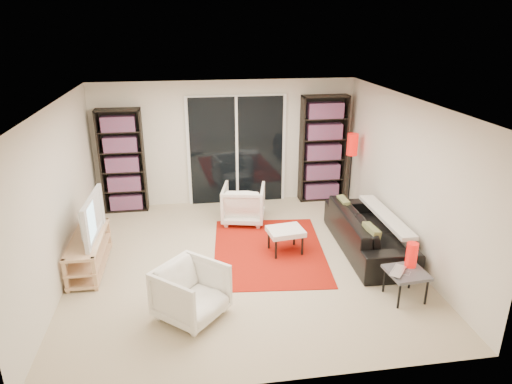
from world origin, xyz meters
TOP-DOWN VIEW (x-y plane):
  - floor at (0.00, 0.00)m, footprint 5.00×5.00m
  - wall_back at (0.00, 2.50)m, footprint 5.00×0.02m
  - wall_front at (0.00, -2.50)m, footprint 5.00×0.02m
  - wall_left at (-2.50, 0.00)m, footprint 0.02×5.00m
  - wall_right at (2.50, 0.00)m, footprint 0.02×5.00m
  - ceiling at (0.00, 0.00)m, footprint 5.00×5.00m
  - sliding_door at (0.20, 2.46)m, footprint 1.92×0.08m
  - bookshelf_left at (-1.95, 2.33)m, footprint 0.80×0.30m
  - bookshelf_right at (1.90, 2.33)m, footprint 0.90×0.30m
  - tv_stand at (-2.24, 0.15)m, footprint 0.43×1.35m
  - tv at (-2.22, 0.15)m, footprint 0.18×1.09m
  - rug at (0.45, 0.27)m, footprint 1.93×2.47m
  - sofa at (2.01, 0.10)m, footprint 0.92×2.19m
  - armchair_back at (0.20, 1.46)m, footprint 0.88×0.89m
  - armchair_front at (-0.79, -1.26)m, footprint 1.04×1.04m
  - ottoman at (0.70, 0.19)m, footprint 0.59×0.51m
  - side_table at (1.98, -1.28)m, footprint 0.52×0.52m
  - laptop at (1.89, -1.32)m, footprint 0.40×0.41m
  - table_lamp at (2.08, -1.16)m, footprint 0.15×0.15m
  - floor_lamp at (2.28, 1.75)m, footprint 0.22×0.22m

SIDE VIEW (x-z plane):
  - floor at x=0.00m, z-range 0.00..0.00m
  - rug at x=0.45m, z-range 0.00..0.01m
  - tv_stand at x=-2.24m, z-range 0.01..0.51m
  - sofa at x=2.01m, z-range 0.00..0.63m
  - armchair_front at x=-0.79m, z-range 0.00..0.68m
  - armchair_back at x=0.20m, z-range 0.00..0.68m
  - ottoman at x=0.70m, z-range 0.14..0.54m
  - side_table at x=1.98m, z-range 0.16..0.56m
  - laptop at x=1.89m, z-range 0.40..0.43m
  - table_lamp at x=2.08m, z-range 0.40..0.73m
  - tv at x=-2.22m, z-range 0.50..1.13m
  - bookshelf_left at x=-1.95m, z-range 0.00..1.95m
  - sliding_door at x=0.20m, z-range -0.03..2.13m
  - bookshelf_right at x=1.90m, z-range 0.00..2.10m
  - floor_lamp at x=2.28m, z-range 0.40..1.88m
  - wall_back at x=0.00m, z-range 0.00..2.40m
  - wall_front at x=0.00m, z-range 0.00..2.40m
  - wall_left at x=-2.50m, z-range 0.00..2.40m
  - wall_right at x=2.50m, z-range 0.00..2.40m
  - ceiling at x=0.00m, z-range 2.39..2.41m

